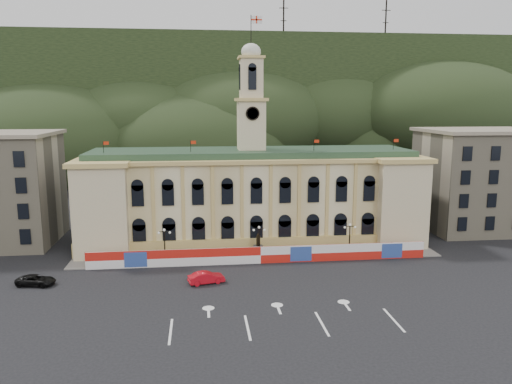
{
  "coord_description": "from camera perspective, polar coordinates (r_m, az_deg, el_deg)",
  "views": [
    {
      "loc": [
        -8.73,
        -54.86,
        23.29
      ],
      "look_at": [
        -0.34,
        18.0,
        10.14
      ],
      "focal_mm": 35.0,
      "sensor_mm": 36.0,
      "label": 1
    }
  ],
  "objects": [
    {
      "name": "statue",
      "position": [
        76.64,
        0.26,
        -6.6
      ],
      "size": [
        1.4,
        1.4,
        3.72
      ],
      "color": "#595651",
      "rests_on": "ground"
    },
    {
      "name": "lamp_center",
      "position": [
        75.16,
        0.35,
        -5.44
      ],
      "size": [
        1.96,
        0.44,
        5.15
      ],
      "color": "black",
      "rests_on": "ground"
    },
    {
      "name": "hill_ridge",
      "position": [
        177.11,
        -3.77,
        8.91
      ],
      "size": [
        230.0,
        80.0,
        64.0
      ],
      "color": "black",
      "rests_on": "ground"
    },
    {
      "name": "hoarding_fence",
      "position": [
        73.84,
        0.57,
        -7.2
      ],
      "size": [
        50.0,
        0.44,
        2.5
      ],
      "color": "red",
      "rests_on": "ground"
    },
    {
      "name": "ground",
      "position": [
        60.23,
        2.34,
        -12.59
      ],
      "size": [
        260.0,
        260.0,
        0.0
      ],
      "primitive_type": "plane",
      "color": "black",
      "rests_on": "ground"
    },
    {
      "name": "lamp_left",
      "position": [
        74.83,
        -10.41,
        -5.68
      ],
      "size": [
        1.96,
        0.44,
        5.15
      ],
      "color": "black",
      "rests_on": "ground"
    },
    {
      "name": "lamp_right",
      "position": [
        78.03,
        10.65,
        -5.03
      ],
      "size": [
        1.96,
        0.44,
        5.15
      ],
      "color": "black",
      "rests_on": "ground"
    },
    {
      "name": "red_sedan",
      "position": [
        66.38,
        -5.69,
        -9.71
      ],
      "size": [
        3.87,
        5.51,
        1.56
      ],
      "primitive_type": "imported",
      "rotation": [
        0.0,
        0.0,
        1.81
      ],
      "color": "red",
      "rests_on": "ground"
    },
    {
      "name": "city_hall",
      "position": [
        84.38,
        -0.52,
        -0.38
      ],
      "size": [
        56.2,
        17.6,
        37.1
      ],
      "color": "beige",
      "rests_on": "ground"
    },
    {
      "name": "pavement",
      "position": [
        76.73,
        0.28,
        -7.45
      ],
      "size": [
        56.0,
        5.5,
        0.16
      ],
      "primitive_type": "cube",
      "color": "slate",
      "rests_on": "ground"
    },
    {
      "name": "lane_markings",
      "position": [
        55.72,
        3.16,
        -14.56
      ],
      "size": [
        26.0,
        10.0,
        0.02
      ],
      "primitive_type": null,
      "color": "white",
      "rests_on": "ground"
    },
    {
      "name": "side_building_right",
      "position": [
        101.15,
        24.28,
        1.33
      ],
      "size": [
        21.0,
        17.0,
        18.6
      ],
      "color": "tan",
      "rests_on": "ground"
    },
    {
      "name": "black_suv",
      "position": [
        71.35,
        -23.85,
        -9.21
      ],
      "size": [
        4.0,
        5.72,
        1.37
      ],
      "primitive_type": "imported",
      "rotation": [
        0.0,
        0.0,
        1.39
      ],
      "color": "black",
      "rests_on": "ground"
    }
  ]
}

